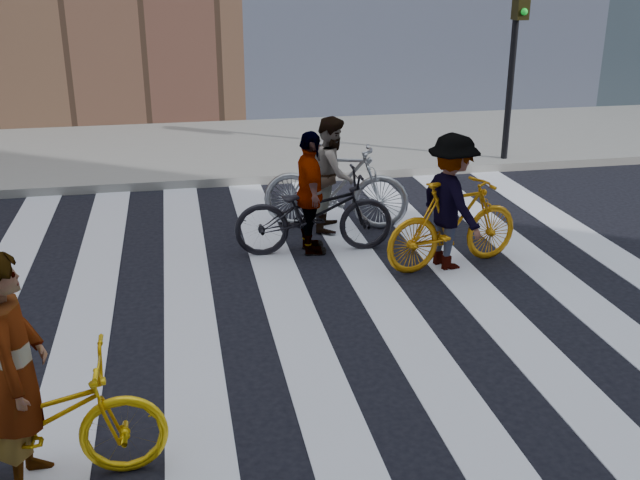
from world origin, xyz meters
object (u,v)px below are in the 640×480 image
object	(u,v)px
bike_silver_mid	(336,186)
bike_dark_rear	(314,213)
bike_yellow_right	(454,224)
traffic_signal	(516,43)
bike_yellow_left	(32,423)
rider_rear	(310,193)
rider_left	(16,373)
rider_mid	(332,173)
rider_right	(451,202)

from	to	relation	value
bike_silver_mid	bike_dark_rear	size ratio (longest dim) A/B	1.00
bike_silver_mid	bike_yellow_right	world-z (taller)	bike_silver_mid
traffic_signal	bike_dark_rear	distance (m)	5.94
bike_yellow_left	rider_rear	size ratio (longest dim) A/B	1.18
bike_dark_rear	bike_yellow_right	bearing A→B (deg)	-115.46
traffic_signal	bike_yellow_left	distance (m)	10.83
bike_yellow_left	rider_left	xyz separation A→B (m)	(-0.05, 0.00, 0.42)
rider_left	bike_silver_mid	bearing A→B (deg)	-34.61
traffic_signal	bike_silver_mid	world-z (taller)	traffic_signal
bike_yellow_left	bike_dark_rear	world-z (taller)	bike_dark_rear
bike_yellow_right	bike_dark_rear	size ratio (longest dim) A/B	0.90
bike_yellow_right	traffic_signal	bearing A→B (deg)	-44.97
rider_mid	rider_rear	distance (m)	1.02
bike_dark_rear	rider_right	xyz separation A→B (m)	(1.56, -0.82, 0.30)
rider_rear	traffic_signal	bearing A→B (deg)	-48.91
traffic_signal	rider_left	xyz separation A→B (m)	(-7.28, -7.86, -1.36)
traffic_signal	rider_mid	world-z (taller)	traffic_signal
rider_mid	rider_rear	bearing A→B (deg)	168.82
bike_yellow_left	rider_mid	world-z (taller)	rider_mid
bike_dark_rear	rider_left	bearing A→B (deg)	146.77
bike_dark_rear	rider_rear	xyz separation A→B (m)	(-0.05, -0.00, 0.27)
bike_yellow_right	rider_rear	world-z (taller)	rider_rear
rider_mid	rider_right	xyz separation A→B (m)	(1.13, -1.72, 0.04)
rider_rear	bike_yellow_right	bearing A→B (deg)	-114.76
bike_silver_mid	bike_dark_rear	world-z (taller)	bike_silver_mid
bike_silver_mid	rider_left	distance (m)	6.15
bike_yellow_right	rider_left	size ratio (longest dim) A/B	1.03
rider_right	bike_yellow_left	bearing A→B (deg)	114.04
rider_left	rider_right	xyz separation A→B (m)	(4.49, 3.39, -0.07)
rider_right	rider_rear	size ratio (longest dim) A/B	1.05
rider_mid	rider_rear	xyz separation A→B (m)	(-0.49, -0.90, 0.00)
bike_yellow_left	rider_right	size ratio (longest dim) A/B	1.12
bike_silver_mid	rider_right	world-z (taller)	rider_right
bike_yellow_right	rider_left	world-z (taller)	rider_left
bike_silver_mid	bike_dark_rear	xyz separation A→B (m)	(-0.49, -0.90, -0.08)
bike_silver_mid	bike_dark_rear	bearing A→B (deg)	168.82
bike_dark_rear	rider_rear	world-z (taller)	rider_rear
traffic_signal	bike_yellow_right	world-z (taller)	traffic_signal
rider_left	bike_yellow_left	bearing A→B (deg)	-90.89
rider_left	rider_mid	distance (m)	6.12
bike_yellow_right	bike_dark_rear	world-z (taller)	bike_yellow_right
bike_yellow_right	bike_dark_rear	distance (m)	1.81
bike_yellow_right	rider_mid	xyz separation A→B (m)	(-1.18, 1.72, 0.25)
rider_mid	rider_right	world-z (taller)	rider_right
rider_mid	rider_right	bearing A→B (deg)	-129.54
bike_silver_mid	bike_yellow_left	bearing A→B (deg)	163.89
traffic_signal	rider_rear	size ratio (longest dim) A/B	2.04
rider_left	rider_rear	size ratio (longest dim) A/B	1.13
bike_yellow_right	rider_mid	world-z (taller)	rider_mid
traffic_signal	bike_yellow_right	bearing A→B (deg)	-121.61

